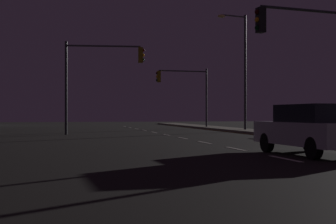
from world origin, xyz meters
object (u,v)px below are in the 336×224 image
object	(u,v)px
car	(312,129)
traffic_light_mid_right	(100,69)
traffic_light_far_right	(318,44)
traffic_light_near_right	(184,85)
street_lamp_across_street	(241,61)

from	to	relation	value
car	traffic_light_mid_right	distance (m)	17.59
traffic_light_far_right	car	bearing A→B (deg)	-121.37
traffic_light_near_right	traffic_light_far_right	size ratio (longest dim) A/B	0.93
traffic_light_far_right	street_lamp_across_street	world-z (taller)	street_lamp_across_street
traffic_light_near_right	traffic_light_far_right	bearing A→B (deg)	-91.05
traffic_light_mid_right	street_lamp_across_street	distance (m)	10.85
car	traffic_light_mid_right	size ratio (longest dim) A/B	0.79
traffic_light_mid_right	traffic_light_near_right	bearing A→B (deg)	53.11
car	traffic_light_near_right	bearing A→B (deg)	84.21
traffic_light_near_right	traffic_light_mid_right	world-z (taller)	traffic_light_mid_right
traffic_light_near_right	street_lamp_across_street	world-z (taller)	street_lamp_across_street
car	traffic_light_mid_right	world-z (taller)	traffic_light_mid_right
traffic_light_near_right	traffic_light_far_right	xyz separation A→B (m)	(-0.43, -23.33, 0.29)
traffic_light_near_right	street_lamp_across_street	xyz separation A→B (m)	(2.33, -7.60, 1.33)
car	traffic_light_far_right	world-z (taller)	traffic_light_far_right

